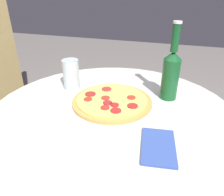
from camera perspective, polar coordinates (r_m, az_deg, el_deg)
table at (r=0.90m, az=0.02°, el=-12.44°), size 0.91×0.91×0.72m
pizza at (r=0.85m, az=-0.02°, el=-0.73°), size 0.31×0.31×0.02m
beer_bottle at (r=0.88m, az=15.14°, el=6.45°), size 0.07×0.07×0.30m
drinking_glass at (r=0.96m, az=-10.62°, el=6.07°), size 0.07×0.07×0.13m
napkin at (r=0.65m, az=12.02°, el=-12.26°), size 0.17×0.12×0.01m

